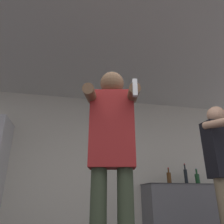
{
  "coord_description": "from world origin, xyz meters",
  "views": [
    {
      "loc": [
        -0.43,
        -0.93,
        0.66
      ],
      "look_at": [
        -0.07,
        0.83,
        1.37
      ],
      "focal_mm": 35.0,
      "sensor_mm": 36.0,
      "label": 1
    }
  ],
  "objects_px": {
    "bottle_red_label": "(186,176)",
    "person_woman_foreground": "(112,149)",
    "bottle_dark_rum": "(197,178)",
    "bottle_green_wine": "(169,178)"
  },
  "relations": [
    {
      "from": "bottle_red_label",
      "to": "bottle_green_wine",
      "type": "xyz_separation_m",
      "value": [
        -0.33,
        0.0,
        -0.04
      ]
    },
    {
      "from": "bottle_red_label",
      "to": "bottle_green_wine",
      "type": "height_order",
      "value": "bottle_red_label"
    },
    {
      "from": "bottle_dark_rum",
      "to": "bottle_green_wine",
      "type": "distance_m",
      "value": 0.56
    },
    {
      "from": "bottle_dark_rum",
      "to": "bottle_red_label",
      "type": "relative_size",
      "value": 0.81
    },
    {
      "from": "bottle_green_wine",
      "to": "person_woman_foreground",
      "type": "distance_m",
      "value": 2.48
    },
    {
      "from": "bottle_red_label",
      "to": "person_woman_foreground",
      "type": "height_order",
      "value": "person_woman_foreground"
    },
    {
      "from": "bottle_green_wine",
      "to": "bottle_dark_rum",
      "type": "bearing_deg",
      "value": -0.0
    },
    {
      "from": "bottle_dark_rum",
      "to": "bottle_red_label",
      "type": "xyz_separation_m",
      "value": [
        -0.23,
        0.0,
        0.04
      ]
    },
    {
      "from": "bottle_red_label",
      "to": "person_woman_foreground",
      "type": "xyz_separation_m",
      "value": [
        -1.78,
        -2.02,
        0.0
      ]
    },
    {
      "from": "bottle_dark_rum",
      "to": "person_woman_foreground",
      "type": "distance_m",
      "value": 2.84
    }
  ]
}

